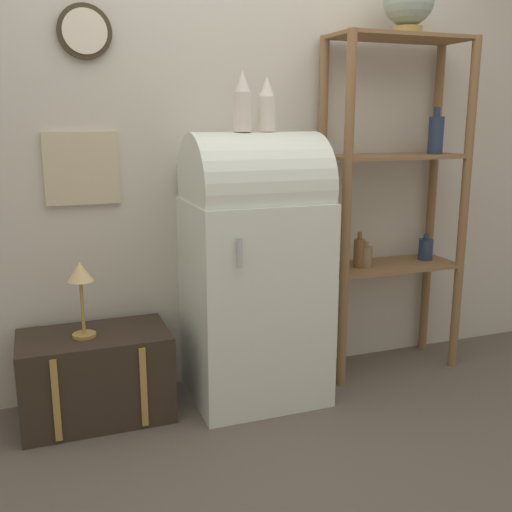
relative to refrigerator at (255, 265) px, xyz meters
name	(u,v)px	position (x,y,z in m)	size (l,w,h in m)	color
ground_plane	(274,417)	(0.00, -0.27, -0.71)	(12.00, 12.00, 0.00)	#60564C
wall_back	(234,134)	(0.00, 0.30, 0.64)	(7.00, 0.09, 2.70)	beige
refrigerator	(255,265)	(0.00, 0.00, 0.00)	(0.66, 0.59, 1.37)	silver
suitcase_trunk	(96,376)	(-0.81, 0.04, -0.49)	(0.70, 0.42, 0.43)	#33281E
shelf_unit	(395,188)	(0.86, 0.09, 0.34)	(0.79, 0.34, 1.86)	olive
globe	(409,1)	(0.87, 0.05, 1.31)	(0.26, 0.26, 0.30)	#AD8942
vase_left	(243,103)	(-0.06, -0.01, 0.79)	(0.08, 0.08, 0.28)	silver
vase_center	(267,106)	(0.07, 0.01, 0.78)	(0.09, 0.09, 0.26)	silver
desk_lamp	(81,281)	(-0.85, 0.01, -0.01)	(0.12, 0.12, 0.36)	#AD8942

